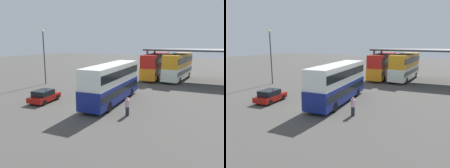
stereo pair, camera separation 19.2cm
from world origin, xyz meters
The scene contains 8 objects.
ground_plane centered at (0.00, 0.00, 0.00)m, with size 140.00×140.00×0.00m, color #494743.
double_decker_main centered at (0.94, 3.01, 2.27)m, with size 3.77×10.68×4.13m.
parked_hatchback centered at (-5.37, -0.80, 0.67)m, with size 2.37×3.87×1.35m.
double_decker_near_canopy centered at (-0.40, 20.14, 2.35)m, with size 3.59×11.19×4.28m.
double_decker_mid_row centered at (3.42, 20.27, 2.39)m, with size 2.55×10.00×4.36m.
depot_canopy centered at (8.60, 20.91, 4.86)m, with size 21.52×8.73×5.17m.
lamppost_tall centered at (-13.01, 6.38, 5.07)m, with size 0.44×0.44×8.09m.
pedestrian_waiting centered at (4.35, -0.02, 0.84)m, with size 0.38×0.38×1.69m.
Camera 1 is at (12.82, -16.70, 6.64)m, focal length 35.16 mm.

